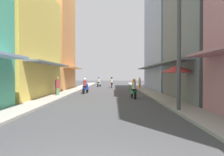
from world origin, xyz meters
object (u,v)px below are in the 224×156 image
motorbike_maroon (112,83)px  vendor_umbrella (177,69)px  motorbike_silver (99,82)px  motorbike_blue (85,87)px  pedestrian_far (58,87)px  pedestrian_crossing (140,83)px  utility_pole (179,32)px  motorbike_green (133,90)px  pedestrian_foreground (57,86)px

motorbike_maroon → vendor_umbrella: (4.20, -19.35, 1.54)m
motorbike_maroon → motorbike_silver: 3.29m
motorbike_maroon → motorbike_blue: (-2.56, -10.42, 0.00)m
motorbike_maroon → pedestrian_far: pedestrian_far is taller
motorbike_maroon → vendor_umbrella: vendor_umbrella is taller
motorbike_silver → pedestrian_crossing: motorbike_silver is taller
motorbike_maroon → pedestrian_crossing: 4.91m
vendor_umbrella → utility_pole: (-0.58, -2.35, 1.78)m
motorbike_green → vendor_umbrella: vendor_umbrella is taller
utility_pole → motorbike_blue: bearing=118.7°
vendor_umbrella → utility_pole: utility_pole is taller
pedestrian_crossing → utility_pole: utility_pole is taller
pedestrian_far → motorbike_maroon: bearing=71.7°
pedestrian_crossing → pedestrian_foreground: bearing=-132.8°
vendor_umbrella → motorbike_blue: bearing=127.1°
motorbike_maroon → utility_pole: bearing=-80.5°
motorbike_maroon → pedestrian_far: bearing=-108.3°
motorbike_blue → vendor_umbrella: vendor_umbrella is taller
motorbike_maroon → vendor_umbrella: 19.86m
pedestrian_crossing → utility_pole: 18.86m
motorbike_blue → motorbike_silver: (0.49, 12.98, 0.00)m
pedestrian_crossing → utility_pole: (-0.17, -18.58, 3.25)m
pedestrian_foreground → pedestrian_crossing: bearing=47.2°
motorbike_silver → pedestrian_crossing: size_ratio=1.15×
motorbike_green → motorbike_silver: bearing=102.7°
utility_pole → motorbike_silver: bearing=103.2°
pedestrian_far → vendor_umbrella: 10.49m
motorbike_blue → vendor_umbrella: bearing=-52.9°
motorbike_green → utility_pole: utility_pole is taller
motorbike_blue → utility_pole: utility_pole is taller
motorbike_silver → pedestrian_foreground: bearing=-100.7°
motorbike_silver → pedestrian_foreground: size_ratio=1.08×
motorbike_maroon → motorbike_green: (1.92, -15.19, 0.00)m
motorbike_maroon → pedestrian_crossing: bearing=-39.5°
motorbike_green → vendor_umbrella: 4.99m
motorbike_green → motorbike_maroon: bearing=97.2°
pedestrian_foreground → motorbike_maroon: bearing=68.5°
motorbike_green → utility_pole: 7.50m
motorbike_green → pedestrian_foreground: (-6.85, 2.66, 0.13)m
motorbike_blue → utility_pole: (6.18, -11.28, 3.32)m
motorbike_green → pedestrian_foreground: size_ratio=1.09×
pedestrian_crossing → vendor_umbrella: vendor_umbrella is taller
motorbike_silver → utility_pole: utility_pole is taller
motorbike_maroon → motorbike_blue: size_ratio=1.01×
motorbike_silver → pedestrian_far: bearing=-98.6°
motorbike_maroon → pedestrian_crossing: (3.79, -3.12, 0.07)m
motorbike_blue → pedestrian_foreground: bearing=-138.3°
motorbike_maroon → pedestrian_foreground: pedestrian_foreground is taller
pedestrian_foreground → motorbike_green: bearing=-21.2°
motorbike_maroon → pedestrian_crossing: size_ratio=1.16×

